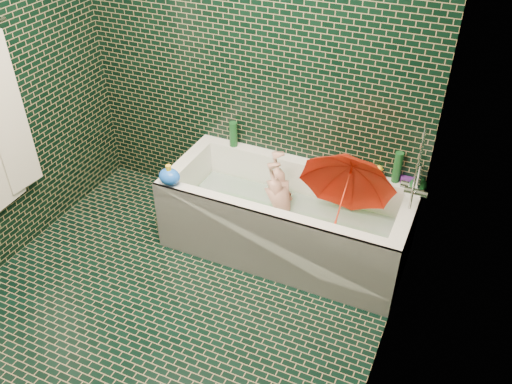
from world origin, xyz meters
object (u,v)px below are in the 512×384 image
at_px(umbrella, 343,197).
at_px(bath_toy, 169,176).
at_px(child, 283,208).
at_px(rubber_duck, 374,173).
at_px(bathtub, 286,225).

distance_m(umbrella, bath_toy, 1.17).
relative_size(child, rubber_duck, 6.27).
bearing_deg(bathtub, rubber_duck, 33.37).
bearing_deg(rubber_duck, umbrella, -123.97).
height_order(umbrella, bath_toy, umbrella).
distance_m(rubber_duck, bath_toy, 1.40).
relative_size(bathtub, child, 2.10).
bearing_deg(bath_toy, child, 43.59).
xyz_separation_m(child, rubber_duck, (0.56, 0.28, 0.29)).
bearing_deg(bathtub, bath_toy, -157.19).
distance_m(bathtub, bath_toy, 0.89).
xyz_separation_m(rubber_duck, bath_toy, (-1.24, -0.64, 0.02)).
bearing_deg(umbrella, bathtub, -173.28).
relative_size(bathtub, umbrella, 2.77).
bearing_deg(rubber_duck, bathtub, -162.37).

